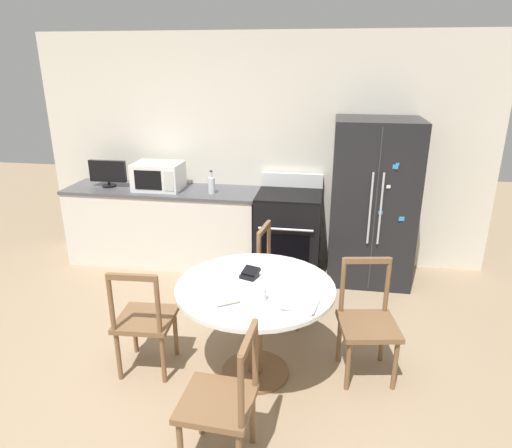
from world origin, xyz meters
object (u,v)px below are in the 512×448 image
Objects in this scene: dining_chair_near at (222,402)px; counter_bottle at (211,185)px; dining_chair_far at (280,276)px; candle_glass at (261,295)px; oven_range at (289,232)px; dining_chair_right at (367,323)px; dining_chair_left at (144,321)px; wallet at (250,274)px; refrigerator at (372,202)px; countertop_tv at (108,172)px; microwave at (158,176)px.

counter_bottle is at bearing 18.45° from dining_chair_near.
dining_chair_far is 1.11m from candle_glass.
dining_chair_near is at bearing -92.49° from oven_range.
counter_bottle is 2.40m from dining_chair_right.
dining_chair_left is 0.88m from wallet.
refrigerator is 2.25m from candle_glass.
counter_bottle is 1.64× the size of wallet.
dining_chair_far and dining_chair_right have the same top height.
oven_range is 2.47× the size of countertop_tv.
microwave reaches higher than counter_bottle.
dining_chair_left is at bearing 48.97° from dining_chair_near.
countertop_tv is 3.46m from dining_chair_near.
microwave is at bearing -47.67° from dining_chair_right.
dining_chair_left is at bearing 172.19° from candle_glass.
refrigerator is 18.47× the size of candle_glass.
countertop_tv is 3.01m from candle_glass.
wallet is (0.74, -1.69, -0.21)m from counter_bottle.
counter_bottle is (-1.75, -0.04, 0.12)m from refrigerator.
dining_chair_left is 1.00× the size of dining_chair_right.
counter_bottle reaches higher than wallet.
microwave is 1.96m from dining_chair_far.
refrigerator is 3.28× the size of microwave.
counter_bottle reaches higher than dining_chair_left.
dining_chair_far is at bearing -130.12° from refrigerator.
dining_chair_near is (-0.12, -2.73, -0.03)m from oven_range.
counter_bottle is 1.44m from dining_chair_far.
dining_chair_right is (2.27, -1.74, -0.62)m from microwave.
candle_glass is at bearing -44.88° from countertop_tv.
dining_chair_right is (0.77, -1.74, -0.03)m from oven_range.
dining_chair_near is (-0.88, -1.00, 0.00)m from dining_chair_right.
dining_chair_left is at bearing -91.33° from counter_bottle.
dining_chair_near is (-0.15, -1.68, 0.00)m from dining_chair_far.
refrigerator reaches higher than oven_range.
microwave is 0.59× the size of dining_chair_right.
microwave is 0.65m from counter_bottle.
countertop_tv is (-0.62, 0.01, 0.02)m from microwave.
dining_chair_right is (2.89, -1.75, -0.63)m from countertop_tv.
countertop_tv is (-2.12, 0.02, 0.60)m from oven_range.
oven_range is 2.20m from countertop_tv.
dining_chair_left is at bearing -164.83° from wallet.
microwave is 1.22× the size of countertop_tv.
refrigerator is at bearing -17.55° from dining_chair_near.
dining_chair_far is 0.81m from wallet.
dining_chair_near is at bearing -53.96° from countertop_tv.
counter_bottle is at bearing 85.11° from dining_chair_left.
microwave is (-1.50, 0.01, 0.58)m from oven_range.
dining_chair_left is at bearing -58.64° from countertop_tv.
refrigerator reaches higher than dining_chair_right.
wallet is at bearing -94.06° from oven_range.
dining_chair_left is at bearing -114.59° from oven_range.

